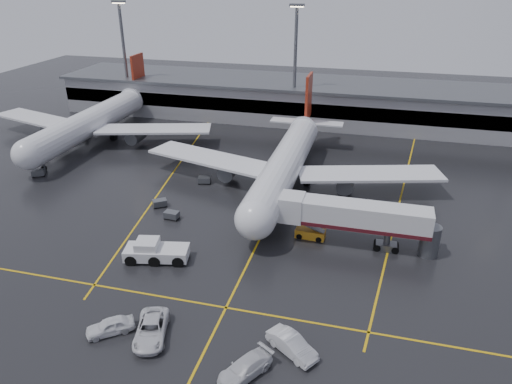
# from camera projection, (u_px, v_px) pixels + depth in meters

# --- Properties ---
(ground) EXTENTS (220.00, 220.00, 0.00)m
(ground) POSITION_uv_depth(u_px,v_px,m) (273.00, 213.00, 69.27)
(ground) COLOR black
(ground) RESTS_ON ground
(apron_line_centre) EXTENTS (0.25, 90.00, 0.02)m
(apron_line_centre) POSITION_uv_depth(u_px,v_px,m) (273.00, 213.00, 69.26)
(apron_line_centre) COLOR gold
(apron_line_centre) RESTS_ON ground
(apron_line_stop) EXTENTS (60.00, 0.25, 0.02)m
(apron_line_stop) POSITION_uv_depth(u_px,v_px,m) (226.00, 308.00, 50.05)
(apron_line_stop) COLOR gold
(apron_line_stop) RESTS_ON ground
(apron_line_left) EXTENTS (9.99, 69.35, 0.02)m
(apron_line_left) POSITION_uv_depth(u_px,v_px,m) (173.00, 173.00, 82.59)
(apron_line_left) COLOR gold
(apron_line_left) RESTS_ON ground
(apron_line_right) EXTENTS (7.57, 69.64, 0.02)m
(apron_line_right) POSITION_uv_depth(u_px,v_px,m) (401.00, 197.00, 73.87)
(apron_line_right) COLOR gold
(apron_line_right) RESTS_ON ground
(terminal) EXTENTS (122.00, 19.00, 8.60)m
(terminal) POSITION_uv_depth(u_px,v_px,m) (320.00, 101.00, 109.29)
(terminal) COLOR gray
(terminal) RESTS_ON ground
(light_mast_left) EXTENTS (3.00, 1.20, 25.45)m
(light_mast_left) POSITION_uv_depth(u_px,v_px,m) (124.00, 51.00, 110.08)
(light_mast_left) COLOR #595B60
(light_mast_left) RESTS_ON ground
(light_mast_mid) EXTENTS (3.00, 1.20, 25.45)m
(light_mast_mid) POSITION_uv_depth(u_px,v_px,m) (295.00, 59.00, 100.90)
(light_mast_mid) COLOR #595B60
(light_mast_mid) RESTS_ON ground
(main_airliner) EXTENTS (48.80, 45.60, 14.10)m
(main_airliner) POSITION_uv_depth(u_px,v_px,m) (287.00, 162.00, 75.94)
(main_airliner) COLOR silver
(main_airliner) RESTS_ON ground
(second_airliner) EXTENTS (48.80, 45.60, 14.10)m
(second_airliner) POSITION_uv_depth(u_px,v_px,m) (94.00, 120.00, 96.06)
(second_airliner) COLOR silver
(second_airliner) RESTS_ON ground
(jet_bridge) EXTENTS (19.90, 3.40, 6.05)m
(jet_bridge) POSITION_uv_depth(u_px,v_px,m) (355.00, 218.00, 59.62)
(jet_bridge) COLOR silver
(jet_bridge) RESTS_ON ground
(pushback_tractor) EXTENTS (8.10, 4.67, 2.73)m
(pushback_tractor) POSITION_uv_depth(u_px,v_px,m) (155.00, 252.00, 57.84)
(pushback_tractor) COLOR silver
(pushback_tractor) RESTS_ON ground
(belt_loader) EXTENTS (3.95, 2.01, 2.44)m
(belt_loader) POSITION_uv_depth(u_px,v_px,m) (310.00, 233.00, 62.74)
(belt_loader) COLOR orange
(belt_loader) RESTS_ON ground
(service_van_a) EXTENTS (4.49, 6.73, 1.72)m
(service_van_a) POSITION_uv_depth(u_px,v_px,m) (151.00, 329.00, 45.82)
(service_van_a) COLOR silver
(service_van_a) RESTS_ON ground
(service_van_b) EXTENTS (4.72, 5.77, 1.57)m
(service_van_b) POSITION_uv_depth(u_px,v_px,m) (245.00, 368.00, 41.53)
(service_van_b) COLOR silver
(service_van_b) RESTS_ON ground
(service_van_c) EXTENTS (5.42, 4.50, 1.75)m
(service_van_c) POSITION_uv_depth(u_px,v_px,m) (292.00, 345.00, 43.96)
(service_van_c) COLOR silver
(service_van_c) RESTS_ON ground
(service_van_d) EXTENTS (4.80, 4.28, 1.57)m
(service_van_d) POSITION_uv_depth(u_px,v_px,m) (110.00, 326.00, 46.36)
(service_van_d) COLOR silver
(service_van_d) RESTS_ON ground
(baggage_cart_a) EXTENTS (2.10, 1.45, 1.12)m
(baggage_cart_a) POSITION_uv_depth(u_px,v_px,m) (172.00, 215.00, 67.37)
(baggage_cart_a) COLOR #595B60
(baggage_cart_a) RESTS_ON ground
(baggage_cart_b) EXTENTS (2.38, 2.22, 1.12)m
(baggage_cart_b) POSITION_uv_depth(u_px,v_px,m) (160.00, 203.00, 70.76)
(baggage_cart_b) COLOR #595B60
(baggage_cart_b) RESTS_ON ground
(baggage_cart_c) EXTENTS (2.25, 1.73, 1.12)m
(baggage_cart_c) POSITION_uv_depth(u_px,v_px,m) (204.00, 180.00, 78.37)
(baggage_cart_c) COLOR #595B60
(baggage_cart_c) RESTS_ON ground
(baggage_cart_d) EXTENTS (2.34, 1.94, 1.12)m
(baggage_cart_d) POSITION_uv_depth(u_px,v_px,m) (42.00, 156.00, 87.99)
(baggage_cart_d) COLOR #595B60
(baggage_cart_d) RESTS_ON ground
(baggage_cart_e) EXTENTS (2.37, 2.08, 1.12)m
(baggage_cart_e) POSITION_uv_depth(u_px,v_px,m) (38.00, 173.00, 81.01)
(baggage_cart_e) COLOR #595B60
(baggage_cart_e) RESTS_ON ground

